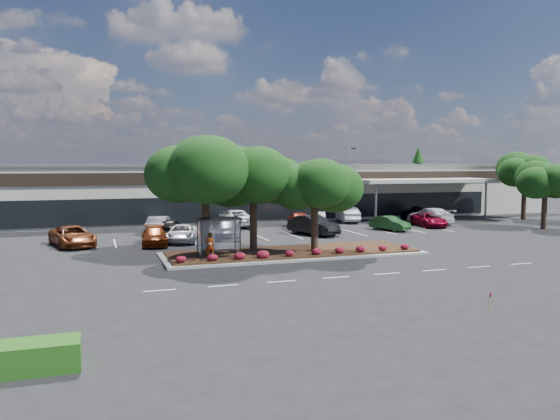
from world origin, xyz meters
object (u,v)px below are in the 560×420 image
object	(u,v)px
light_pole	(347,186)
car_0	(73,236)
survey_stake	(490,301)
car_1	(154,236)

from	to	relation	value
light_pole	car_0	world-z (taller)	light_pole
car_0	survey_stake	bearing A→B (deg)	-72.06
survey_stake	car_1	world-z (taller)	car_1
car_0	car_1	size ratio (longest dim) A/B	1.18
light_pole	car_1	size ratio (longest dim) A/B	1.76
light_pole	car_0	distance (m)	33.95
survey_stake	car_0	bearing A→B (deg)	123.24
car_0	car_1	world-z (taller)	car_0
light_pole	car_1	xyz separation A→B (m)	(-24.36, -16.39, -2.97)
car_0	car_1	distance (m)	6.14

